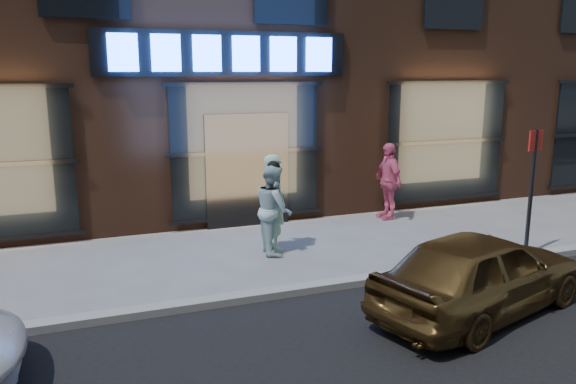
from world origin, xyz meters
The scene contains 7 objects.
ground centered at (0.00, 0.00, 0.00)m, with size 90.00×90.00×0.00m, color slate.
curb centered at (0.00, 0.00, 0.06)m, with size 60.00×0.25×0.12m, color gray.
man_bowtie centered at (0.00, 2.17, 0.89)m, with size 0.65×0.43×1.79m, color #ADE3BA.
man_cap centered at (-0.07, 2.00, 0.82)m, with size 0.79×0.62×1.63m, color silver.
passerby centered at (3.12, 3.40, 0.86)m, with size 1.00×0.42×1.71m, color #F2638A.
gold_sedan centered at (1.68, -1.51, 0.59)m, with size 1.39×3.46×1.18m, color brown.
sign_post centered at (4.16, 0.27, 1.38)m, with size 0.36×0.11×2.28m.
Camera 1 is at (-3.28, -7.33, 3.26)m, focal length 35.00 mm.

